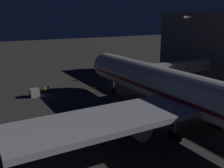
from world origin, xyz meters
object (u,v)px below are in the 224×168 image
baggage_container_near_belt (35,93)px  ground_crew_marshaller_fwd (48,88)px  airliner_at_gate (198,97)px  traffic_cone_nose_starboard (94,87)px  apron_floodlight_mast (185,42)px  ground_crew_near_nose_gear (45,90)px  traffic_cone_nose_port (110,85)px  jet_bridge (171,69)px

baggage_container_near_belt → ground_crew_marshaller_fwd: ground_crew_marshaller_fwd is taller
airliner_at_gate → baggage_container_near_belt: (16.12, -29.94, -4.78)m
baggage_container_near_belt → ground_crew_marshaller_fwd: bearing=-152.2°
airliner_at_gate → traffic_cone_nose_starboard: airliner_at_gate is taller
apron_floodlight_mast → ground_crew_near_nose_gear: (39.19, -2.43, -8.87)m
traffic_cone_nose_port → traffic_cone_nose_starboard: same height
airliner_at_gate → ground_crew_near_nose_gear: bearing=-65.8°
ground_crew_marshaller_fwd → traffic_cone_nose_starboard: (-10.45, 2.42, -0.73)m
ground_crew_marshaller_fwd → traffic_cone_nose_starboard: 10.75m
jet_bridge → ground_crew_marshaller_fwd: size_ratio=10.39×
airliner_at_gate → ground_crew_marshaller_fwd: bearing=-68.3°
apron_floodlight_mast → baggage_container_near_belt: (41.62, -1.92, -9.02)m
ground_crew_near_nose_gear → ground_crew_marshaller_fwd: size_ratio=0.99×
jet_bridge → baggage_container_near_belt: bearing=-26.2°
jet_bridge → traffic_cone_nose_port: 15.85m
ground_crew_near_nose_gear → traffic_cone_nose_starboard: 11.57m
traffic_cone_nose_port → apron_floodlight_mast: bearing=176.7°
airliner_at_gate → traffic_cone_nose_port: bearing=-94.3°
ground_crew_marshaller_fwd → traffic_cone_nose_starboard: ground_crew_marshaller_fwd is taller
ground_crew_marshaller_fwd → traffic_cone_nose_port: 15.06m
apron_floodlight_mast → ground_crew_near_nose_gear: 40.26m
ground_crew_near_nose_gear → traffic_cone_nose_port: size_ratio=3.27×
airliner_at_gate → ground_crew_marshaller_fwd: airliner_at_gate is taller
jet_bridge → ground_crew_marshaller_fwd: jet_bridge is taller
jet_bridge → traffic_cone_nose_starboard: bearing=-44.8°
jet_bridge → ground_crew_marshaller_fwd: bearing=-32.9°
apron_floodlight_mast → traffic_cone_nose_port: bearing=-3.3°
airliner_at_gate → jet_bridge: 19.81m
ground_crew_near_nose_gear → ground_crew_marshaller_fwd: (-1.04, -1.32, 0.01)m
apron_floodlight_mast → traffic_cone_nose_starboard: 29.34m
jet_bridge → airliner_at_gate: bearing=58.5°
ground_crew_near_nose_gear → ground_crew_marshaller_fwd: bearing=-128.2°
baggage_container_near_belt → traffic_cone_nose_starboard: (-13.92, 0.59, -0.57)m
apron_floodlight_mast → ground_crew_near_nose_gear: bearing=-3.5°
baggage_container_near_belt → jet_bridge: bearing=153.8°
jet_bridge → ground_crew_marshaller_fwd: (22.99, -14.87, -4.74)m
airliner_at_gate → traffic_cone_nose_starboard: size_ratio=111.61×
airliner_at_gate → jet_bridge: bearing=-121.5°
jet_bridge → apron_floodlight_mast: 19.25m
apron_floodlight_mast → ground_crew_marshaller_fwd: apron_floodlight_mast is taller
airliner_at_gate → apron_floodlight_mast: (-25.50, -28.02, 4.23)m
apron_floodlight_mast → traffic_cone_nose_port: 25.23m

